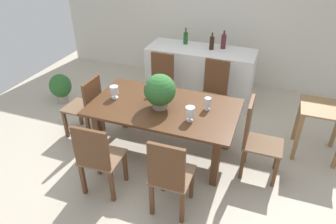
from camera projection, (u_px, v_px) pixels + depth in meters
ground_plane at (165, 149)px, 4.43m from camera, size 7.04×7.04×0.00m
back_wall at (213, 14)px, 5.82m from camera, size 6.40×0.10×2.60m
dining_table at (164, 113)px, 4.05m from camera, size 1.92×1.09×0.75m
chair_far_right at (213, 91)px, 4.76m from camera, size 0.45×0.50×1.03m
chair_head_end at (87, 105)px, 4.46m from camera, size 0.49×0.44×0.94m
chair_near_left at (97, 157)px, 3.44m from camera, size 0.47×0.45×0.98m
chair_far_left at (161, 82)px, 5.00m from camera, size 0.41×0.41×1.03m
chair_near_right at (169, 175)px, 3.19m from camera, size 0.43×0.45×1.01m
chair_foot_end at (255, 136)px, 3.75m from camera, size 0.47×0.41×1.04m
flower_centerpiece at (160, 91)px, 3.85m from camera, size 0.41×0.41×0.45m
crystal_vase_left at (208, 103)px, 3.88m from camera, size 0.08×0.08×0.16m
crystal_vase_center_near at (114, 91)px, 4.13m from camera, size 0.11×0.11×0.17m
crystal_vase_right at (190, 112)px, 3.65m from camera, size 0.11×0.11×0.19m
wine_glass at (149, 90)px, 4.16m from camera, size 0.06×0.06×0.14m
kitchen_counter at (200, 74)px, 5.50m from camera, size 1.84×0.68×0.94m
wine_bottle_amber at (212, 43)px, 5.18m from camera, size 0.08×0.08×0.29m
wine_bottle_dark at (186, 38)px, 5.42m from camera, size 0.08×0.08×0.28m
wine_bottle_tall at (224, 41)px, 5.21m from camera, size 0.08×0.08×0.31m
side_table at (322, 119)px, 4.08m from camera, size 0.60×0.57×0.74m
potted_plant_floor at (61, 87)px, 5.44m from camera, size 0.38×0.38×0.53m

